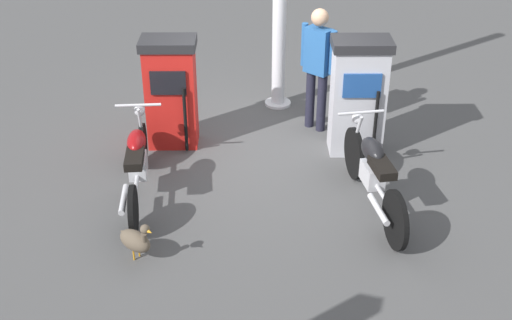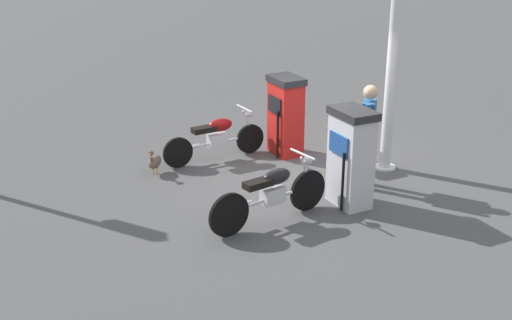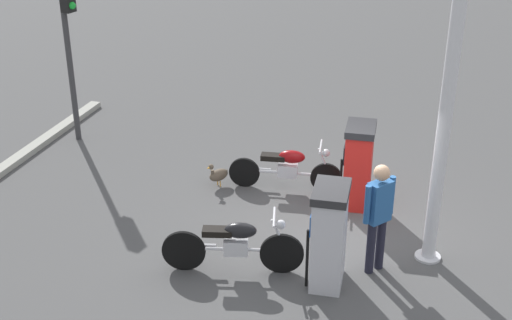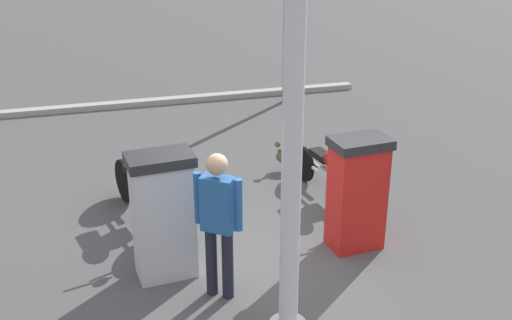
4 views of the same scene
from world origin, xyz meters
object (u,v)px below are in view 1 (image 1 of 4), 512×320
(fuel_pump_near, at_px, (171,92))
(wandering_duck, at_px, (136,240))
(fuel_pump_far, at_px, (358,96))
(motorcycle_near_pump, at_px, (137,161))
(attendant_person, at_px, (318,61))
(motorcycle_far_pump, at_px, (373,171))

(fuel_pump_near, height_order, wandering_duck, fuel_pump_near)
(wandering_duck, bearing_deg, fuel_pump_far, 136.98)
(motorcycle_near_pump, bearing_deg, fuel_pump_far, 116.45)
(attendant_person, relative_size, wandering_duck, 3.55)
(motorcycle_far_pump, height_order, attendant_person, attendant_person)
(motorcycle_far_pump, relative_size, attendant_person, 1.18)
(fuel_pump_near, distance_m, fuel_pump_far, 2.46)
(fuel_pump_far, relative_size, motorcycle_far_pump, 0.76)
(fuel_pump_far, bearing_deg, wandering_duck, -43.02)
(fuel_pump_far, bearing_deg, motorcycle_near_pump, -63.55)
(motorcycle_far_pump, distance_m, wandering_duck, 2.77)
(fuel_pump_far, xyz_separation_m, wandering_duck, (2.55, -2.38, -0.56))
(fuel_pump_near, distance_m, wandering_duck, 2.61)
(motorcycle_near_pump, height_order, attendant_person, attendant_person)
(motorcycle_near_pump, xyz_separation_m, attendant_person, (-1.93, 2.11, 0.56))
(fuel_pump_near, bearing_deg, attendant_person, 107.60)
(attendant_person, bearing_deg, motorcycle_near_pump, -47.59)
(motorcycle_near_pump, bearing_deg, wandering_duck, 11.63)
(motorcycle_near_pump, bearing_deg, attendant_person, 132.41)
(motorcycle_near_pump, bearing_deg, fuel_pump_near, 172.34)
(fuel_pump_far, distance_m, motorcycle_near_pump, 2.97)
(fuel_pump_near, distance_m, motorcycle_far_pump, 2.94)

